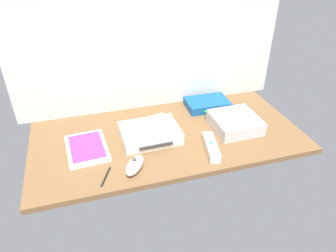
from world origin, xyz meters
The scene contains 10 objects.
ground_plane centered at (0.00, 0.00, -1.00)cm, with size 100.00×48.00×2.00cm, color brown.
back_wall centered at (0.00, 24.60, 32.00)cm, with size 110.00×1.20×64.00cm, color silver.
game_console centered at (-6.92, -0.27, 2.20)cm, with size 21.33×16.84×4.40cm.
mini_computer centered at (26.17, -2.80, 2.64)cm, with size 17.19×17.19×5.30cm.
game_case centered at (-29.93, -0.79, 0.76)cm, with size 14.85×19.87×1.56cm.
network_router centered at (22.33, 15.77, 1.70)cm, with size 18.30×12.73×3.40cm.
remote_wand centered at (11.72, -13.51, 1.51)cm, with size 6.43×15.22×3.40cm.
remote_nunchuk centered at (-15.95, -16.33, 2.04)cm, with size 9.37×10.70×5.10cm.
remote_classic_pad centered at (-6.50, 0.72, 5.41)cm, with size 15.80×10.96×2.40cm.
stylus_pen centered at (-25.39, -16.87, 0.35)cm, with size 0.70×0.70×9.00cm, color black.
Camera 1 is at (-27.93, -93.77, 66.48)cm, focal length 33.59 mm.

